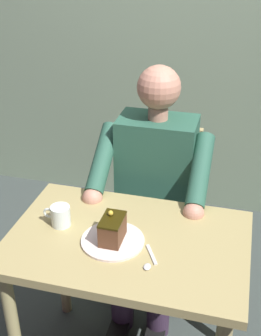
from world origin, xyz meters
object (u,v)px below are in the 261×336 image
object	(u,v)px
dining_table	(127,261)
cake_slice	(112,229)
seated_person	(152,195)
dessert_spoon	(149,261)
coffee_cup	(60,215)
chair	(159,204)

from	to	relation	value
dining_table	cake_slice	size ratio (longest dim) A/B	7.40
dining_table	seated_person	distance (m)	0.45
cake_slice	dessert_spoon	world-z (taller)	cake_slice
seated_person	coffee_cup	size ratio (longest dim) A/B	11.13
seated_person	cake_slice	world-z (taller)	seated_person
seated_person	cake_slice	distance (m)	0.51
dining_table	coffee_cup	world-z (taller)	coffee_cup
seated_person	dining_table	bearing A→B (deg)	90.00
coffee_cup	cake_slice	bearing A→B (deg)	167.38
chair	seated_person	bearing A→B (deg)	90.00
dessert_spoon	seated_person	bearing A→B (deg)	-78.96
dining_table	dessert_spoon	size ratio (longest dim) A/B	6.56
chair	dessert_spoon	xyz separation A→B (m)	(-0.11, 0.73, 0.25)
seated_person	dessert_spoon	world-z (taller)	seated_person
coffee_cup	dessert_spoon	bearing A→B (deg)	161.77
seated_person	dessert_spoon	bearing A→B (deg)	101.04
dining_table	seated_person	bearing A→B (deg)	-90.00
dining_table	seated_person	world-z (taller)	seated_person
seated_person	dessert_spoon	distance (m)	0.58
cake_slice	seated_person	bearing A→B (deg)	-95.62
seated_person	dessert_spoon	xyz separation A→B (m)	(-0.11, 0.56, 0.09)
seated_person	cake_slice	size ratio (longest dim) A/B	10.10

